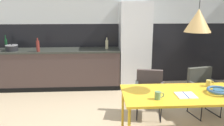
# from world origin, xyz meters

# --- Properties ---
(back_wall_splashback_dark) EXTENTS (6.91, 0.12, 1.48)m
(back_wall_splashback_dark) POSITION_xyz_m (0.00, 2.84, 0.74)
(back_wall_splashback_dark) COLOR black
(back_wall_splashback_dark) RESTS_ON ground
(kitchen_counter) EXTENTS (3.29, 0.63, 0.92)m
(kitchen_counter) POSITION_xyz_m (-1.67, 2.48, 0.46)
(kitchen_counter) COLOR #453532
(kitchen_counter) RESTS_ON ground
(refrigerator_column) EXTENTS (0.70, 0.60, 1.99)m
(refrigerator_column) POSITION_xyz_m (0.33, 2.48, 0.99)
(refrigerator_column) COLOR silver
(refrigerator_column) RESTS_ON ground
(dining_table) EXTENTS (1.91, 0.79, 0.75)m
(dining_table) POSITION_xyz_m (0.74, 0.05, 0.71)
(dining_table) COLOR gold
(dining_table) RESTS_ON ground
(armchair_facing_counter) EXTENTS (0.57, 0.56, 0.82)m
(armchair_facing_counter) POSITION_xyz_m (1.32, 0.95, 0.53)
(armchair_facing_counter) COLOR #3E3F39
(armchair_facing_counter) RESTS_ON ground
(armchair_far_side) EXTENTS (0.56, 0.55, 0.79)m
(armchair_far_side) POSITION_xyz_m (0.36, 0.95, 0.51)
(armchair_far_side) COLOR #3E3F39
(armchair_far_side) RESTS_ON ground
(fruit_bowl) EXTENTS (0.30, 0.30, 0.06)m
(fruit_bowl) POSITION_xyz_m (1.07, 0.02, 0.79)
(fruit_bowl) COLOR #33607F
(fruit_bowl) RESTS_ON dining_table
(open_book) EXTENTS (0.24, 0.23, 0.02)m
(open_book) POSITION_xyz_m (0.60, -0.04, 0.76)
(open_book) COLOR white
(open_book) RESTS_ON dining_table
(mug_dark_espresso) EXTENTS (0.12, 0.08, 0.10)m
(mug_dark_espresso) POSITION_xyz_m (0.21, -0.13, 0.80)
(mug_dark_espresso) COLOR #5B8456
(mug_dark_espresso) RESTS_ON dining_table
(mug_white_ceramic) EXTENTS (0.12, 0.07, 0.09)m
(mug_white_ceramic) POSITION_xyz_m (1.07, 0.30, 0.80)
(mug_white_ceramic) COLOR gold
(mug_white_ceramic) RESTS_ON dining_table
(cooking_pot) EXTENTS (0.27, 0.27, 0.16)m
(cooking_pot) POSITION_xyz_m (-2.45, 2.39, 0.98)
(cooking_pot) COLOR black
(cooking_pot) RESTS_ON kitchen_counter
(bottle_spice_small) EXTENTS (0.07, 0.07, 0.27)m
(bottle_spice_small) POSITION_xyz_m (-0.33, 2.50, 1.03)
(bottle_spice_small) COLOR tan
(bottle_spice_small) RESTS_ON kitchen_counter
(bottle_vinegar_dark) EXTENTS (0.06, 0.06, 0.33)m
(bottle_vinegar_dark) POSITION_xyz_m (-2.64, 2.56, 1.05)
(bottle_vinegar_dark) COLOR #0F3319
(bottle_vinegar_dark) RESTS_ON kitchen_counter
(bottle_wine_green) EXTENTS (0.07, 0.07, 0.30)m
(bottle_wine_green) POSITION_xyz_m (-1.84, 2.25, 1.05)
(bottle_wine_green) COLOR maroon
(bottle_wine_green) RESTS_ON kitchen_counter
(pendant_lamp_over_table_near) EXTENTS (0.34, 0.34, 1.34)m
(pendant_lamp_over_table_near) POSITION_xyz_m (0.74, 0.10, 1.71)
(pendant_lamp_over_table_near) COLOR black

